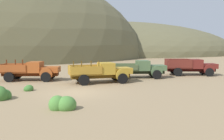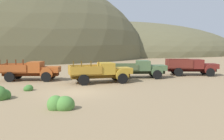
{
  "view_description": "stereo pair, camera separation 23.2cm",
  "coord_description": "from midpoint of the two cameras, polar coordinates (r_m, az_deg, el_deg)",
  "views": [
    {
      "loc": [
        -1.31,
        -17.63,
        3.47
      ],
      "look_at": [
        3.62,
        3.8,
        1.23
      ],
      "focal_mm": 38.27,
      "sensor_mm": 36.0,
      "label": 1
    },
    {
      "loc": [
        -1.09,
        -17.68,
        3.47
      ],
      "look_at": [
        3.62,
        3.8,
        1.23
      ],
      "focal_mm": 38.27,
      "sensor_mm": 36.0,
      "label": 2
    }
  ],
  "objects": [
    {
      "name": "truck_mustard",
      "position": [
        22.47,
        -1.4,
        -0.5
      ],
      "size": [
        5.93,
        2.7,
        2.16
      ],
      "rotation": [
        0.0,
        0.0,
        0.05
      ],
      "color": "#593D12",
      "rests_on": "ground"
    },
    {
      "name": "truck_weathered_green",
      "position": [
        25.94,
        7.5,
        0.28
      ],
      "size": [
        6.23,
        3.19,
        1.89
      ],
      "rotation": [
        0.0,
        0.0,
        -0.18
      ],
      "color": "#232B1B",
      "rests_on": "ground"
    },
    {
      "name": "bush_lone_scrub",
      "position": [
        19.65,
        -19.01,
        -4.23
      ],
      "size": [
        0.73,
        0.74,
        0.58
      ],
      "color": "#3D702D",
      "rests_on": "ground"
    },
    {
      "name": "bush_back_edge",
      "position": [
        17.24,
        -24.84,
        -5.38
      ],
      "size": [
        1.33,
        1.4,
        1.09
      ],
      "color": "#3D702D",
      "rests_on": "ground"
    },
    {
      "name": "ground_plane",
      "position": [
        18.03,
        -8.36,
        -5.34
      ],
      "size": [
        300.0,
        300.0,
        0.0
      ],
      "primitive_type": "plane",
      "color": "#937A56"
    },
    {
      "name": "truck_oxide_orange",
      "position": [
        25.06,
        -17.68,
        -0.13
      ],
      "size": [
        6.01,
        3.17,
        2.16
      ],
      "rotation": [
        0.0,
        0.0,
        -0.2
      ],
      "color": "#51220D",
      "rests_on": "ground"
    },
    {
      "name": "truck_oxblood",
      "position": [
        29.64,
        19.38,
        0.73
      ],
      "size": [
        6.09,
        3.54,
        1.91
      ],
      "rotation": [
        0.0,
        0.0,
        -0.26
      ],
      "color": "black",
      "rests_on": "ground"
    },
    {
      "name": "hill_center",
      "position": [
        102.35,
        1.75,
        3.87
      ],
      "size": [
        103.15,
        74.86,
        26.53
      ],
      "primitive_type": "ellipsoid",
      "color": "brown",
      "rests_on": "ground"
    },
    {
      "name": "bush_front_right",
      "position": [
        13.45,
        -11.65,
        -8.07
      ],
      "size": [
        1.51,
        1.03,
        1.0
      ],
      "color": "#4C8438",
      "rests_on": "ground"
    }
  ]
}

